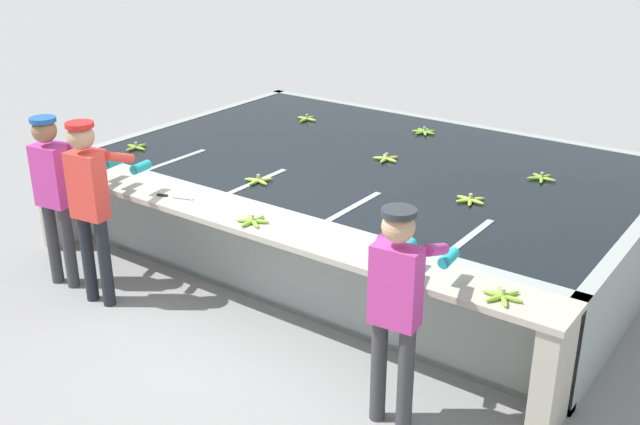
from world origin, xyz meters
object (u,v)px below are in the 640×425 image
(banana_bunch_floating_7, at_px, (258,180))
(knife_1, at_px, (169,196))
(worker_0, at_px, (55,186))
(worker_1, at_px, (91,196))
(banana_bunch_floating_4, at_px, (397,230))
(banana_bunch_ledge_0, at_px, (503,296))
(knife_0, at_px, (82,168))
(banana_bunch_floating_1, at_px, (542,178))
(worker_2, at_px, (397,298))
(banana_bunch_ledge_1, at_px, (253,221))
(banana_bunch_floating_5, at_px, (387,158))
(banana_bunch_floating_2, at_px, (424,132))
(banana_bunch_floating_6, at_px, (136,147))
(banana_bunch_floating_0, at_px, (470,200))
(banana_bunch_floating_3, at_px, (307,119))

(banana_bunch_floating_7, height_order, knife_1, banana_bunch_floating_7)
(worker_0, bearing_deg, worker_1, -3.43)
(worker_0, xyz_separation_m, banana_bunch_floating_4, (2.95, 1.04, -0.05))
(banana_bunch_ledge_0, height_order, knife_0, banana_bunch_ledge_0)
(banana_bunch_floating_1, relative_size, knife_1, 0.81)
(worker_2, xyz_separation_m, banana_bunch_ledge_0, (0.53, 0.47, -0.03))
(worker_0, distance_m, banana_bunch_floating_1, 4.49)
(banana_bunch_ledge_1, bearing_deg, banana_bunch_floating_7, 127.42)
(worker_0, relative_size, knife_1, 4.72)
(banana_bunch_floating_1, distance_m, knife_1, 3.46)
(worker_1, xyz_separation_m, banana_bunch_floating_7, (0.76, 1.30, -0.08))
(banana_bunch_floating_5, relative_size, banana_bunch_ledge_1, 0.98)
(banana_bunch_floating_2, xyz_separation_m, banana_bunch_floating_6, (-2.20, -2.31, 0.00))
(banana_bunch_floating_5, xyz_separation_m, knife_0, (-2.27, -1.99, -0.01))
(banana_bunch_floating_0, distance_m, banana_bunch_floating_2, 2.11)
(banana_bunch_floating_0, relative_size, banana_bunch_floating_6, 1.01)
(banana_bunch_floating_6, distance_m, banana_bunch_ledge_1, 2.45)
(banana_bunch_floating_1, xyz_separation_m, banana_bunch_floating_6, (-3.84, -1.58, 0.00))
(banana_bunch_floating_1, bearing_deg, banana_bunch_floating_2, 156.13)
(worker_1, xyz_separation_m, banana_bunch_floating_3, (-0.16, 3.30, -0.08))
(banana_bunch_floating_2, height_order, banana_bunch_floating_6, same)
(banana_bunch_floating_0, xyz_separation_m, banana_bunch_floating_7, (-1.82, -0.70, 0.00))
(banana_bunch_ledge_0, bearing_deg, worker_2, -138.36)
(worker_0, height_order, banana_bunch_floating_3, worker_0)
(banana_bunch_floating_6, bearing_deg, banana_bunch_floating_7, -0.93)
(banana_bunch_floating_0, height_order, banana_bunch_floating_5, same)
(banana_bunch_ledge_1, bearing_deg, knife_0, 178.88)
(banana_bunch_floating_4, height_order, banana_bunch_floating_5, same)
(worker_1, bearing_deg, banana_bunch_ledge_1, 21.23)
(banana_bunch_floating_2, relative_size, banana_bunch_ledge_1, 1.00)
(banana_bunch_floating_4, bearing_deg, banana_bunch_floating_7, 171.90)
(worker_1, distance_m, banana_bunch_floating_6, 1.64)
(banana_bunch_floating_2, height_order, banana_bunch_floating_5, same)
(banana_bunch_floating_4, xyz_separation_m, knife_1, (-2.02, -0.53, -0.01))
(banana_bunch_floating_2, bearing_deg, worker_2, -64.08)
(banana_bunch_floating_3, xyz_separation_m, banana_bunch_floating_6, (-0.79, -1.97, 0.00))
(banana_bunch_floating_6, bearing_deg, worker_1, -54.39)
(worker_0, bearing_deg, knife_1, 28.85)
(banana_bunch_floating_7, bearing_deg, banana_bunch_floating_4, -8.10)
(banana_bunch_floating_2, xyz_separation_m, knife_0, (-2.12, -3.07, -0.01))
(banana_bunch_floating_5, distance_m, knife_0, 3.02)
(worker_2, xyz_separation_m, banana_bunch_floating_5, (-1.59, 2.50, -0.03))
(knife_1, bearing_deg, banana_bunch_ledge_1, -0.90)
(banana_bunch_floating_5, bearing_deg, banana_bunch_floating_0, -25.10)
(worker_1, distance_m, knife_1, 0.66)
(banana_bunch_floating_5, height_order, knife_0, banana_bunch_floating_5)
(banana_bunch_ledge_0, bearing_deg, banana_bunch_floating_1, 104.67)
(banana_bunch_floating_5, relative_size, knife_0, 0.82)
(banana_bunch_floating_2, height_order, knife_1, banana_bunch_floating_2)
(banana_bunch_floating_3, height_order, banana_bunch_ledge_1, banana_bunch_ledge_1)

